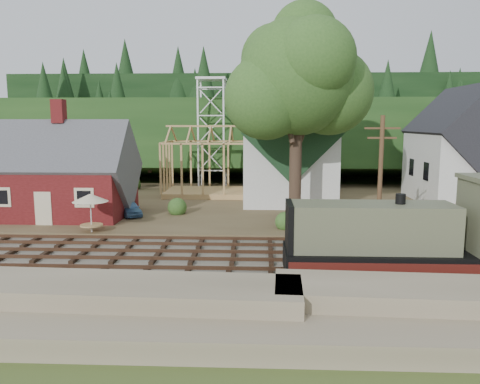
{
  "coord_description": "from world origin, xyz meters",
  "views": [
    {
      "loc": [
        -0.61,
        -24.53,
        7.55
      ],
      "look_at": [
        -1.92,
        6.0,
        3.0
      ],
      "focal_mm": 35.0,
      "sensor_mm": 36.0,
      "label": 1
    }
  ],
  "objects_px": {
    "car_blue": "(130,208)",
    "car_green": "(32,209)",
    "locomotive": "(432,239)",
    "patio_set": "(90,200)"
  },
  "relations": [
    {
      "from": "car_blue",
      "to": "car_green",
      "type": "height_order",
      "value": "car_blue"
    },
    {
      "from": "locomotive",
      "to": "car_green",
      "type": "distance_m",
      "value": 29.26
    },
    {
      "from": "locomotive",
      "to": "patio_set",
      "type": "relative_size",
      "value": 4.81
    },
    {
      "from": "locomotive",
      "to": "patio_set",
      "type": "xyz_separation_m",
      "value": [
        -19.22,
        8.5,
        0.32
      ]
    },
    {
      "from": "locomotive",
      "to": "car_blue",
      "type": "relative_size",
      "value": 3.7
    },
    {
      "from": "car_green",
      "to": "car_blue",
      "type": "bearing_deg",
      "value": -72.41
    },
    {
      "from": "locomotive",
      "to": "car_blue",
      "type": "bearing_deg",
      "value": 142.12
    },
    {
      "from": "car_blue",
      "to": "patio_set",
      "type": "distance_m",
      "value": 5.97
    },
    {
      "from": "car_green",
      "to": "locomotive",
      "type": "bearing_deg",
      "value": -103.61
    },
    {
      "from": "car_blue",
      "to": "locomotive",
      "type": "bearing_deg",
      "value": -66.71
    }
  ]
}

